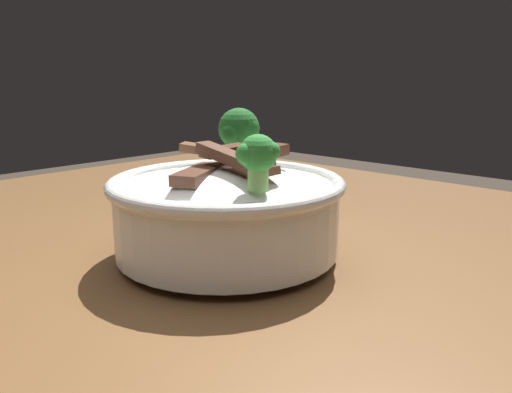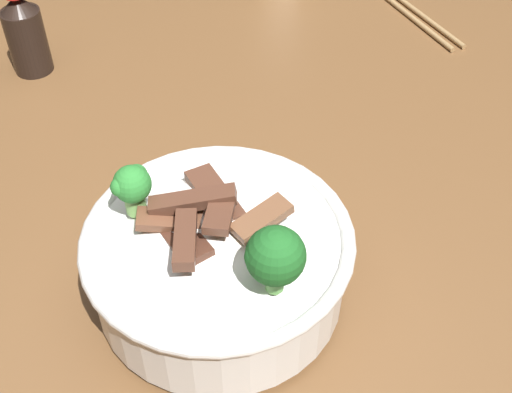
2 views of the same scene
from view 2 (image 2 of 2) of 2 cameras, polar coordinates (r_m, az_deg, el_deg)
name	(u,v)px [view 2 (image 2 of 2)]	position (r m, az deg, el deg)	size (l,w,h in m)	color
dining_table	(271,253)	(0.74, 1.33, -4.87)	(1.23, 0.99, 0.82)	brown
rice_bowl	(219,256)	(0.55, -3.22, -5.09)	(0.22, 0.22, 0.14)	white
chopsticks_pair	(407,9)	(1.00, 12.83, 15.46)	(0.22, 0.11, 0.01)	#9E7A4C
soy_sauce_bottle	(25,33)	(0.87, -19.22, 13.14)	(0.05, 0.05, 0.12)	black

